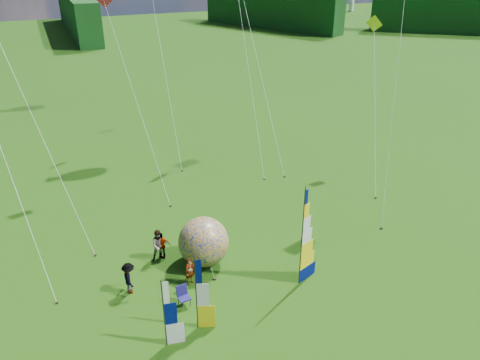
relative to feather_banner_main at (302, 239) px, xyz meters
name	(u,v)px	position (x,y,z in m)	size (l,w,h in m)	color
ground	(295,321)	(-1.48, -2.26, -2.64)	(220.00, 220.00, 0.00)	#336C10
treeline_ring	(300,248)	(-1.48, -2.26, 1.36)	(210.00, 210.00, 8.00)	#104815
feather_banner_main	(302,239)	(0.00, 0.00, 0.00)	(1.42, 0.10, 5.28)	#020D60
side_banner_left	(196,295)	(-5.64, -0.90, -0.81)	(1.01, 0.10, 3.66)	yellow
side_banner_far	(164,315)	(-7.18, -1.35, -0.97)	(0.99, 0.10, 3.34)	white
bol_inflatable	(204,242)	(-3.80, 3.52, -1.31)	(2.66, 2.66, 2.66)	navy
spectator_a	(189,271)	(-5.03, 2.15, -1.88)	(0.56, 0.36, 1.52)	#66594C
spectator_b	(159,245)	(-5.88, 4.73, -1.72)	(0.89, 0.44, 1.83)	#66594C
spectator_c	(129,278)	(-7.91, 2.67, -1.80)	(1.08, 0.40, 1.67)	#66594C
spectator_d	(162,245)	(-5.72, 4.88, -1.88)	(0.89, 0.36, 1.52)	#66594C
camp_chair	(184,297)	(-5.76, 0.73, -2.13)	(0.58, 0.58, 1.01)	#191553
kite_rainbow_delta	(34,110)	(-10.74, 9.64, 4.95)	(7.43, 10.56, 15.18)	red
kite_parafoil	(398,69)	(9.03, 5.28, 6.19)	(7.62, 9.28, 17.66)	#AC2607
small_kite_red	(136,93)	(-4.71, 13.50, 4.13)	(4.18, 9.20, 13.54)	red
small_kite_orange	(249,65)	(4.01, 15.14, 4.83)	(3.79, 10.63, 14.94)	#FF4810
small_kite_yellow	(376,101)	(10.94, 9.14, 2.98)	(5.57, 8.84, 11.23)	#E7FF17
small_kite_green	(161,45)	(-1.24, 19.99, 5.79)	(3.03, 12.39, 16.86)	green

